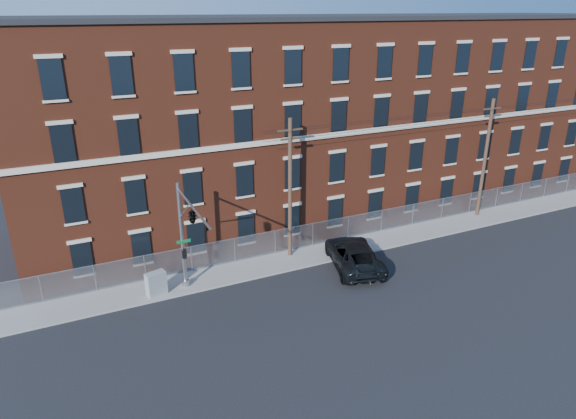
{
  "coord_description": "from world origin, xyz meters",
  "views": [
    {
      "loc": [
        -12.36,
        -24.36,
        16.85
      ],
      "look_at": [
        1.08,
        4.0,
        4.39
      ],
      "focal_mm": 31.77,
      "sensor_mm": 36.0,
      "label": 1
    }
  ],
  "objects_px": {
    "utility_cabinet": "(156,284)",
    "pickup_truck": "(354,255)",
    "utility_pole_near": "(290,187)",
    "traffic_signal_mast": "(190,223)"
  },
  "relations": [
    {
      "from": "traffic_signal_mast",
      "to": "utility_cabinet",
      "type": "height_order",
      "value": "traffic_signal_mast"
    },
    {
      "from": "utility_pole_near",
      "to": "traffic_signal_mast",
      "type": "bearing_deg",
      "value": -156.86
    },
    {
      "from": "utility_pole_near",
      "to": "pickup_truck",
      "type": "distance_m",
      "value": 6.45
    },
    {
      "from": "utility_pole_near",
      "to": "utility_cabinet",
      "type": "distance_m",
      "value": 10.96
    },
    {
      "from": "utility_pole_near",
      "to": "utility_cabinet",
      "type": "xyz_separation_m",
      "value": [
        -9.91,
        -1.4,
        -4.46
      ]
    },
    {
      "from": "utility_cabinet",
      "to": "utility_pole_near",
      "type": "bearing_deg",
      "value": -5.95
    },
    {
      "from": "traffic_signal_mast",
      "to": "pickup_truck",
      "type": "bearing_deg",
      "value": 0.66
    },
    {
      "from": "utility_cabinet",
      "to": "pickup_truck",
      "type": "bearing_deg",
      "value": -22.11
    },
    {
      "from": "utility_pole_near",
      "to": "utility_cabinet",
      "type": "relative_size",
      "value": 6.55
    },
    {
      "from": "traffic_signal_mast",
      "to": "pickup_truck",
      "type": "relative_size",
      "value": 1.08
    }
  ]
}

